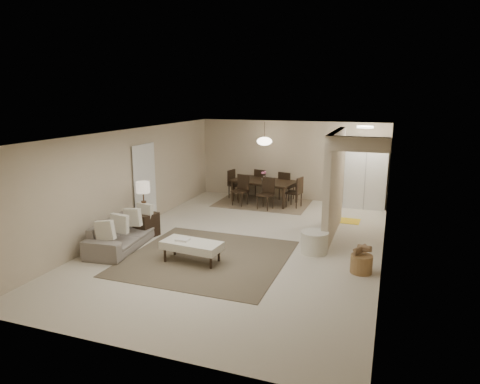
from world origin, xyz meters
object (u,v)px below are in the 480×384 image
at_px(dining_table, 264,192).
at_px(round_pouf, 314,242).
at_px(side_table, 145,225).
at_px(sofa, 123,233).
at_px(wicker_basket, 361,264).
at_px(ottoman_bench, 192,246).
at_px(pantry_cabinet, 366,173).

bearing_deg(dining_table, round_pouf, -46.19).
relative_size(side_table, dining_table, 0.28).
height_order(sofa, round_pouf, sofa).
bearing_deg(wicker_basket, round_pouf, 143.88).
relative_size(round_pouf, wicker_basket, 1.44).
distance_m(sofa, dining_table, 5.18).
xyz_separation_m(round_pouf, dining_table, (-2.26, 3.80, 0.12)).
height_order(ottoman_bench, round_pouf, round_pouf).
bearing_deg(wicker_basket, ottoman_bench, -169.45).
bearing_deg(round_pouf, side_table, -176.30).
height_order(pantry_cabinet, ottoman_bench, pantry_cabinet).
bearing_deg(sofa, side_table, -9.95).
bearing_deg(pantry_cabinet, ottoman_bench, -117.94).
relative_size(pantry_cabinet, dining_table, 1.06).
xyz_separation_m(round_pouf, wicker_basket, (1.03, -0.75, -0.06)).
xyz_separation_m(sofa, wicker_basket, (5.09, 0.31, -0.13)).
distance_m(sofa, side_table, 0.80).
xyz_separation_m(side_table, dining_table, (1.75, 4.06, 0.07)).
bearing_deg(side_table, sofa, -93.58).
distance_m(pantry_cabinet, wicker_basket, 5.08).
bearing_deg(side_table, round_pouf, 3.70).
bearing_deg(pantry_cabinet, dining_table, -171.47).
height_order(pantry_cabinet, round_pouf, pantry_cabinet).
bearing_deg(dining_table, pantry_cabinet, 21.55).
height_order(round_pouf, dining_table, dining_table).
bearing_deg(wicker_basket, dining_table, 125.88).
height_order(sofa, side_table, sofa).
bearing_deg(ottoman_bench, side_table, 153.27).
height_order(pantry_cabinet, wicker_basket, pantry_cabinet).
distance_m(pantry_cabinet, side_table, 6.59).
bearing_deg(round_pouf, wicker_basket, -36.12).
distance_m(pantry_cabinet, sofa, 7.20).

